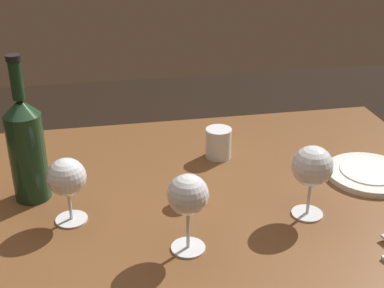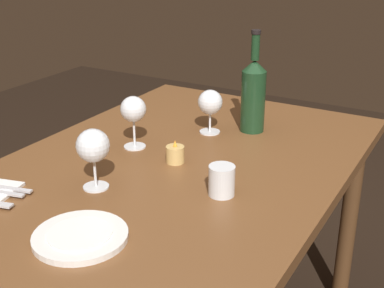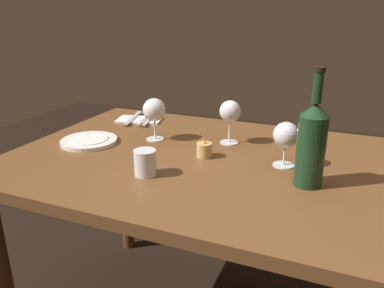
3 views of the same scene
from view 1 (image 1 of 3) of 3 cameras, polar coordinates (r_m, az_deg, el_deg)
dining_table at (r=1.22m, az=-0.64°, el=-9.84°), size 1.30×0.90×0.74m
wine_glass_left at (r=0.97m, az=-0.44°, el=-5.67°), size 0.08×0.08×0.16m
wine_glass_right at (r=1.10m, az=12.79°, el=-2.49°), size 0.08×0.08×0.16m
wine_glass_centre at (r=1.09m, az=-13.30°, el=-3.65°), size 0.08×0.08×0.14m
wine_bottle at (r=1.18m, az=-17.35°, el=-0.31°), size 0.08×0.08×0.33m
water_tumbler at (r=1.35m, az=2.86°, el=-0.04°), size 0.07×0.07×0.08m
votive_candle at (r=1.16m, az=-0.19°, el=-5.22°), size 0.05×0.05×0.07m
dinner_plate at (r=1.33m, az=18.51°, el=-3.04°), size 0.20×0.20×0.02m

